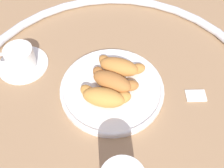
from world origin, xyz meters
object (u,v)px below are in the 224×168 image
object	(u,v)px
croissant_large	(104,97)
croissant_extra	(120,66)
sugar_packet	(196,95)
pastry_plate	(112,89)
croissant_small	(113,81)
coffee_cup_near	(20,59)

from	to	relation	value
croissant_large	croissant_extra	world-z (taller)	same
croissant_extra	sugar_packet	xyz separation A→B (m)	(0.20, -0.04, -0.03)
pastry_plate	sugar_packet	world-z (taller)	pastry_plate
croissant_large	sugar_packet	world-z (taller)	croissant_large
pastry_plate	croissant_small	distance (m)	0.03
coffee_cup_near	sugar_packet	bearing A→B (deg)	-3.86
croissant_extra	sugar_packet	bearing A→B (deg)	-10.16
pastry_plate	croissant_large	distance (m)	0.05
pastry_plate	croissant_large	xyz separation A→B (m)	(-0.01, -0.05, 0.03)
coffee_cup_near	pastry_plate	bearing A→B (deg)	-10.59
pastry_plate	croissant_small	bearing A→B (deg)	72.51
pastry_plate	sugar_packet	xyz separation A→B (m)	(0.21, 0.02, -0.01)
croissant_large	croissant_extra	bearing A→B (deg)	75.30
coffee_cup_near	croissant_extra	bearing A→B (deg)	0.86
pastry_plate	croissant_large	bearing A→B (deg)	-105.29
croissant_large	coffee_cup_near	distance (m)	0.26
pastry_plate	croissant_large	world-z (taller)	croissant_large
croissant_extra	coffee_cup_near	world-z (taller)	same
coffee_cup_near	sugar_packet	xyz separation A→B (m)	(0.46, -0.03, -0.02)
croissant_small	coffee_cup_near	bearing A→B (deg)	170.11
croissant_small	sugar_packet	bearing A→B (deg)	3.58
pastry_plate	coffee_cup_near	xyz separation A→B (m)	(-0.25, 0.05, 0.02)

